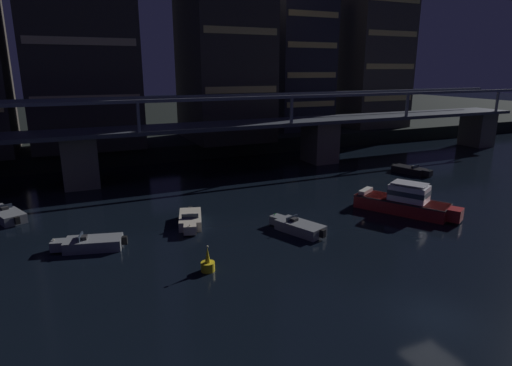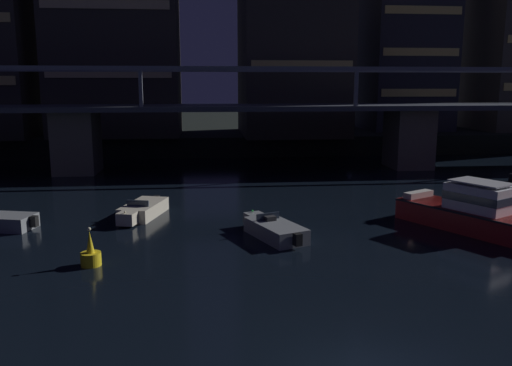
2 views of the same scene
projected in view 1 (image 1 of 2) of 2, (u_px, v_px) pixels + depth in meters
The scene contains 14 objects.
ground_plane at pixel (436, 318), 22.16m from camera, with size 400.00×400.00×0.00m, color black.
far_riverbank at pixel (144, 121), 95.28m from camera, with size 240.00×80.00×2.20m, color black.
river_bridge at pixel (213, 138), 52.21m from camera, with size 98.51×6.40×9.38m.
tower_west_tall at pixel (76, 14), 53.67m from camera, with size 13.78×9.56×34.35m.
tower_central at pixel (223, 5), 60.76m from camera, with size 11.28×13.86×38.49m.
tower_east_tall at pixel (297, 60), 73.21m from camera, with size 9.90×10.26×23.93m.
tower_east_low at pixel (370, 50), 77.34m from camera, with size 11.17×11.80×27.37m.
cabin_cruiser_near_left at pixel (405, 201), 38.16m from camera, with size 6.27×8.99×2.79m.
speedboat_near_center at pixel (411, 170), 52.57m from camera, with size 2.87×5.16×1.16m.
speedboat_mid_left at pixel (298, 227), 33.80m from camera, with size 3.12×5.07×1.16m.
speedboat_mid_center at pixel (7, 215), 36.55m from camera, with size 3.19×5.04×1.16m.
speedboat_mid_right at pixel (190, 220), 35.29m from camera, with size 2.82×5.17×1.16m.
speedboat_far_left at pixel (90, 244), 30.53m from camera, with size 5.19×2.72×1.16m.
channel_buoy at pixel (208, 264), 27.21m from camera, with size 0.90×0.90×1.76m.
Camera 1 is at (-16.60, -13.97, 12.55)m, focal length 29.93 mm.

